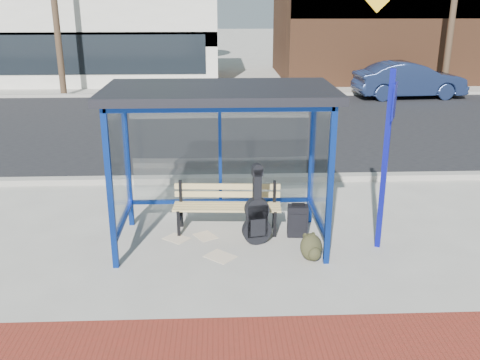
{
  "coord_description": "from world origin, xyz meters",
  "views": [
    {
      "loc": [
        -0.03,
        -7.6,
        3.62
      ],
      "look_at": [
        0.3,
        0.2,
        0.95
      ],
      "focal_mm": 40.0,
      "sensor_mm": 36.0,
      "label": 1
    }
  ],
  "objects_px": {
    "bench": "(227,204)",
    "parked_car": "(409,80)",
    "backpack": "(312,248)",
    "suitcase": "(298,221)",
    "guitar_bag": "(257,217)"
  },
  "relations": [
    {
      "from": "suitcase",
      "to": "guitar_bag",
      "type": "bearing_deg",
      "value": -155.15
    },
    {
      "from": "guitar_bag",
      "to": "backpack",
      "type": "height_order",
      "value": "guitar_bag"
    },
    {
      "from": "bench",
      "to": "parked_car",
      "type": "height_order",
      "value": "parked_car"
    },
    {
      "from": "bench",
      "to": "parked_car",
      "type": "relative_size",
      "value": 0.43
    },
    {
      "from": "bench",
      "to": "suitcase",
      "type": "relative_size",
      "value": 3.1
    },
    {
      "from": "parked_car",
      "to": "guitar_bag",
      "type": "bearing_deg",
      "value": 147.74
    },
    {
      "from": "suitcase",
      "to": "parked_car",
      "type": "distance_m",
      "value": 13.63
    },
    {
      "from": "bench",
      "to": "guitar_bag",
      "type": "bearing_deg",
      "value": -46.6
    },
    {
      "from": "backpack",
      "to": "parked_car",
      "type": "relative_size",
      "value": 0.1
    },
    {
      "from": "bench",
      "to": "backpack",
      "type": "xyz_separation_m",
      "value": [
        1.2,
        -1.11,
        -0.27
      ]
    },
    {
      "from": "bench",
      "to": "backpack",
      "type": "relative_size",
      "value": 4.36
    },
    {
      "from": "bench",
      "to": "parked_car",
      "type": "xyz_separation_m",
      "value": [
        7.11,
        11.94,
        0.21
      ]
    },
    {
      "from": "bench",
      "to": "suitcase",
      "type": "height_order",
      "value": "bench"
    },
    {
      "from": "parked_car",
      "to": "backpack",
      "type": "bearing_deg",
      "value": 151.52
    },
    {
      "from": "suitcase",
      "to": "backpack",
      "type": "bearing_deg",
      "value": -79.22
    }
  ]
}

